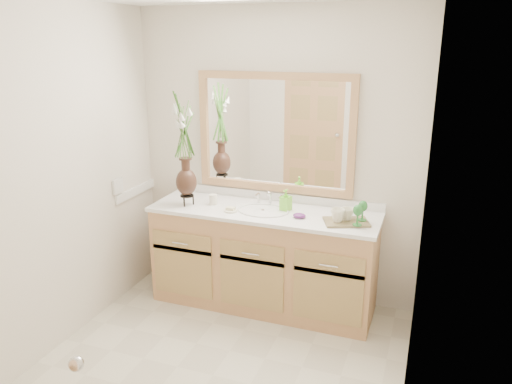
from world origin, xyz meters
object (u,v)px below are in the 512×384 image
at_px(tumbler, 213,199).
at_px(soap_bottle, 286,201).
at_px(flower_vase, 184,138).
at_px(tray, 346,222).

distance_m(tumbler, soap_bottle, 0.61).
height_order(flower_vase, tumbler, flower_vase).
bearing_deg(soap_bottle, flower_vase, -151.39).
xyz_separation_m(flower_vase, tray, (1.31, 0.03, -0.55)).
relative_size(tumbler, soap_bottle, 0.56).
xyz_separation_m(flower_vase, soap_bottle, (0.80, 0.16, -0.48)).
bearing_deg(soap_bottle, tumbler, -156.01).
height_order(tumbler, tray, tumbler).
xyz_separation_m(flower_vase, tumbler, (0.19, 0.09, -0.51)).
relative_size(flower_vase, tumbler, 9.74).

